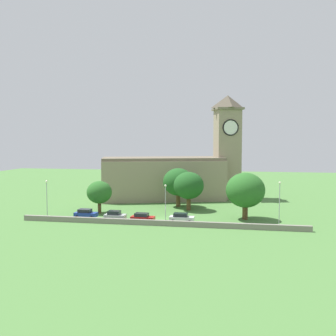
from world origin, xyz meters
TOP-DOWN VIEW (x-y plane):
  - ground_plane at (0.00, 15.00)m, footprint 200.00×200.00m
  - church at (-1.81, 25.35)m, footprint 36.83×20.36m
  - quay_barrier at (0.00, -5.62)m, footprint 52.02×0.70m
  - car_blue at (-15.31, -1.91)m, footprint 4.39×2.29m
  - car_silver at (-8.97, -3.15)m, footprint 4.02×2.27m
  - car_red at (-3.58, -3.35)m, footprint 4.44×2.39m
  - car_white at (3.58, -2.21)m, footprint 4.58×2.32m
  - streetlamp_west_end at (-23.92, -0.93)m, footprint 0.44×0.44m
  - streetlamp_west_mid at (0.27, -0.72)m, footprint 0.44×0.44m
  - streetlamp_central at (21.15, -0.92)m, footprint 0.44×0.44m
  - tree_churchyard at (-14.45, 3.38)m, footprint 5.19×5.19m
  - tree_riverside_west at (15.21, 2.53)m, footprint 7.42×7.42m
  - tree_riverside_east at (3.37, 10.11)m, footprint 6.55×6.55m
  - tree_by_tower at (0.50, 13.92)m, footprint 6.94×6.94m

SIDE VIEW (x-z plane):
  - ground_plane at x=0.00m, z-range 0.00..0.00m
  - quay_barrier at x=0.00m, z-range 0.00..0.98m
  - car_red at x=-3.58m, z-range 0.01..1.70m
  - car_white at x=3.58m, z-range 0.01..1.71m
  - car_blue at x=-15.31m, z-range 0.01..1.81m
  - car_silver at x=-8.97m, z-range 0.00..1.92m
  - tree_churchyard at x=-14.45m, z-range 1.00..7.74m
  - streetlamp_west_mid at x=0.27m, z-range 1.16..7.96m
  - streetlamp_west_end at x=-23.92m, z-range 1.18..8.32m
  - streetlamp_central at x=21.15m, z-range 1.23..9.02m
  - tree_riverside_east at x=3.37m, z-range 1.18..9.52m
  - tree_riverside_west at x=15.21m, z-range 1.13..10.12m
  - tree_by_tower at x=0.50m, z-range 1.25..10.08m
  - church at x=-1.81m, z-range -6.33..20.37m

